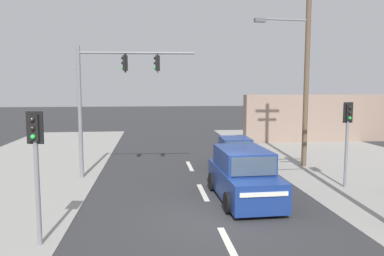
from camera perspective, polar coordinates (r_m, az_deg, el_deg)
ground_plane at (r=12.30m, az=3.64°, el=-13.59°), size 140.00×140.00×0.00m
lane_dash_near at (r=10.48m, az=5.62°, el=-17.24°), size 0.20×2.40×0.01m
lane_dash_mid at (r=15.12m, az=1.65°, el=-9.75°), size 0.20×2.40×0.01m
lane_dash_far at (r=19.94m, az=-0.35°, el=-5.81°), size 0.20×2.40×0.01m
utility_pole_midground_right at (r=20.35m, az=16.82°, el=10.03°), size 3.78×0.50×10.47m
traffic_signal_mast at (r=17.41m, az=-12.65°, el=6.02°), size 5.29×0.52×6.00m
pedestal_signal_right_kerb at (r=16.61m, az=22.59°, el=-0.30°), size 0.44×0.30×3.56m
pedestal_signal_left_kerb at (r=10.47m, az=-22.68°, el=-3.90°), size 0.44×0.30×3.56m
shopfront_wall_far at (r=30.43m, az=19.05°, el=1.45°), size 12.00×1.00×3.60m
suv_oncoming_near at (r=14.12m, az=7.87°, el=-7.27°), size 2.16×4.59×1.90m
hatchback_receding_far at (r=19.68m, az=6.72°, el=-3.94°), size 1.86×3.68×1.53m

